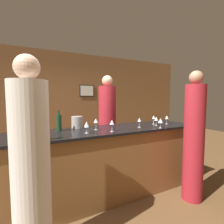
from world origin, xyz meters
name	(u,v)px	position (x,y,z in m)	size (l,w,h in m)	color
ground_plane	(103,195)	(0.00, 0.00, 0.00)	(14.00, 14.00, 0.00)	brown
back_wall	(65,103)	(0.00, 2.53, 1.40)	(8.00, 0.08, 2.80)	brown
bar_counter	(103,163)	(0.00, 0.00, 0.53)	(3.32, 0.81, 1.06)	brown
bartender	(107,126)	(0.55, 0.94, 0.94)	(0.37, 0.37, 2.02)	maroon
guest_0	(194,140)	(1.17, -0.72, 0.92)	(0.30, 0.30, 1.94)	maroon
guest_1	(31,170)	(-1.04, -0.73, 0.90)	(0.34, 0.34, 1.92)	silver
wine_bottle_0	(21,127)	(-1.11, -0.03, 1.19)	(0.07, 0.07, 0.32)	black
wine_bottle_1	(59,123)	(-0.62, 0.17, 1.19)	(0.08, 0.08, 0.30)	#19381E
wine_bottle_2	(46,131)	(-0.86, -0.33, 1.17)	(0.07, 0.07, 0.27)	black
ice_bucket	(77,122)	(-0.32, 0.27, 1.16)	(0.18, 0.18, 0.19)	#9E9993
wine_glass_0	(154,118)	(1.03, 0.02, 1.19)	(0.07, 0.07, 0.16)	silver
wine_glass_1	(139,120)	(0.60, -0.13, 1.18)	(0.06, 0.06, 0.16)	silver
wine_glass_2	(87,125)	(-0.32, -0.17, 1.18)	(0.07, 0.07, 0.16)	silver
wine_glass_3	(96,121)	(-0.11, 0.01, 1.20)	(0.07, 0.07, 0.17)	silver
wine_glass_4	(156,119)	(0.98, -0.11, 1.18)	(0.07, 0.07, 0.15)	silver
wine_glass_5	(167,118)	(1.27, -0.07, 1.18)	(0.07, 0.07, 0.16)	silver
wine_glass_6	(161,121)	(0.87, -0.33, 1.18)	(0.08, 0.08, 0.16)	silver
wine_glass_7	(112,122)	(0.05, -0.23, 1.19)	(0.07, 0.07, 0.17)	silver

